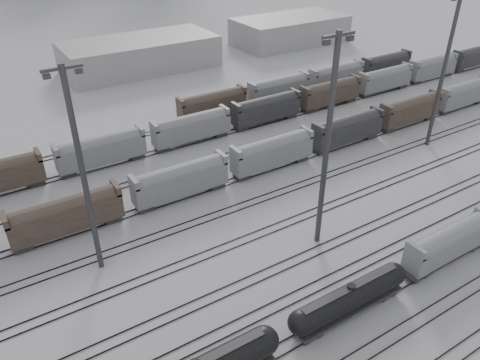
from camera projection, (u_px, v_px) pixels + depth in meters
ground at (379, 305)px, 52.88m from camera, size 900.00×900.00×0.00m
tracks at (285, 226)px, 65.52m from camera, size 220.00×71.50×0.16m
tank_car_b at (349, 298)px, 50.63m from camera, size 16.24×2.71×4.01m
hopper_car_a at (449, 241)px, 57.85m from camera, size 13.75×2.73×4.92m
light_mast_b at (83, 171)px, 51.43m from camera, size 4.13×0.66×25.80m
light_mast_c at (327, 142)px, 55.34m from camera, size 4.44×0.71×27.76m
light_mast_d at (444, 69)px, 80.11m from camera, size 4.33×0.69×27.04m
bg_string_near at (272, 154)px, 78.28m from camera, size 151.00×3.00×5.60m
bg_string_mid at (266, 110)px, 94.45m from camera, size 151.00×3.00×5.60m
bg_string_far at (308, 83)px, 108.25m from camera, size 66.00×3.00×5.60m
warehouse_mid at (140, 54)px, 124.23m from camera, size 40.00×18.00×8.00m
warehouse_right at (290, 30)px, 147.09m from camera, size 35.00×18.00×8.00m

